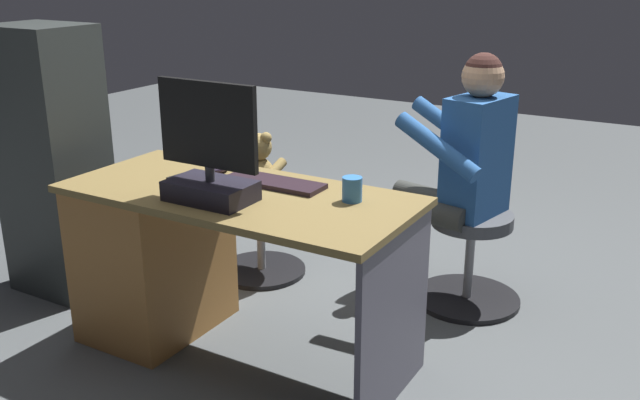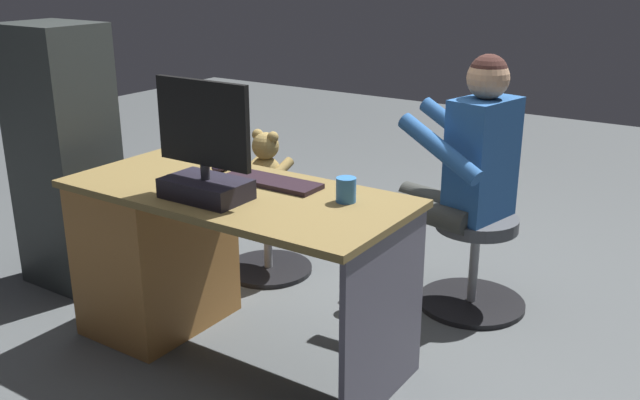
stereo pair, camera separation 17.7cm
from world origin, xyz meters
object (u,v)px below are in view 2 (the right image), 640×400
object	(u,v)px
monitor	(205,161)
teddy_bear	(267,163)
person	(461,164)
visitor_chair	(474,258)
desk	(173,248)
computer_mouse	(221,167)
tv_remote	(185,174)
cup	(346,190)
keyboard	(272,182)
office_chair_teddy	(267,226)

from	to	relation	value
monitor	teddy_bear	xyz separation A→B (m)	(0.38, -0.86, -0.27)
monitor	person	xyz separation A→B (m)	(-0.59, -1.06, -0.17)
visitor_chair	desk	bearing A→B (deg)	42.66
computer_mouse	monitor	bearing A→B (deg)	122.85
monitor	tv_remote	size ratio (longest dim) A/B	3.00
cup	tv_remote	world-z (taller)	cup
keyboard	computer_mouse	distance (m)	0.30
monitor	computer_mouse	world-z (taller)	monitor
teddy_bear	person	bearing A→B (deg)	-168.37
cup	tv_remote	bearing A→B (deg)	7.28
visitor_chair	tv_remote	bearing A→B (deg)	43.93
office_chair_teddy	visitor_chair	distance (m)	1.08
desk	monitor	world-z (taller)	monitor
office_chair_teddy	teddy_bear	world-z (taller)	teddy_bear
person	computer_mouse	bearing A→B (deg)	43.83
cup	person	distance (m)	0.81
desk	office_chair_teddy	bearing A→B (deg)	-87.22
monitor	cup	bearing A→B (deg)	-150.86
desk	keyboard	bearing A→B (deg)	-162.56
visitor_chair	person	size ratio (longest dim) A/B	0.43
monitor	keyboard	world-z (taller)	monitor
monitor	cup	size ratio (longest dim) A/B	4.81
office_chair_teddy	visitor_chair	bearing A→B (deg)	-167.74
visitor_chair	person	xyz separation A→B (m)	(0.09, 0.02, 0.45)
keyboard	office_chair_teddy	bearing A→B (deg)	-50.11
desk	teddy_bear	world-z (taller)	teddy_bear
person	visitor_chair	bearing A→B (deg)	-167.74
keyboard	office_chair_teddy	xyz separation A→B (m)	(0.48, -0.57, -0.47)
monitor	keyboard	xyz separation A→B (m)	(-0.10, -0.28, -0.14)
cup	person	world-z (taller)	person
computer_mouse	tv_remote	world-z (taller)	computer_mouse
tv_remote	person	bearing A→B (deg)	-124.78
computer_mouse	visitor_chair	size ratio (longest dim) A/B	0.19
tv_remote	visitor_chair	size ratio (longest dim) A/B	0.29
tv_remote	visitor_chair	distance (m)	1.40
keyboard	person	world-z (taller)	person
monitor	tv_remote	bearing A→B (deg)	-31.00
cup	teddy_bear	bearing A→B (deg)	-35.59
tv_remote	office_chair_teddy	distance (m)	0.84
desk	monitor	size ratio (longest dim) A/B	3.14
cup	office_chair_teddy	world-z (taller)	cup
monitor	tv_remote	distance (m)	0.35
desk	keyboard	size ratio (longest dim) A/B	3.36
office_chair_teddy	teddy_bear	distance (m)	0.34
keyboard	tv_remote	xyz separation A→B (m)	(0.37, 0.11, -0.00)
monitor	office_chair_teddy	size ratio (longest dim) A/B	0.97
monitor	office_chair_teddy	distance (m)	1.11
desk	tv_remote	size ratio (longest dim) A/B	9.42
keyboard	visitor_chair	bearing A→B (deg)	-125.77
cup	person	size ratio (longest dim) A/B	0.08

